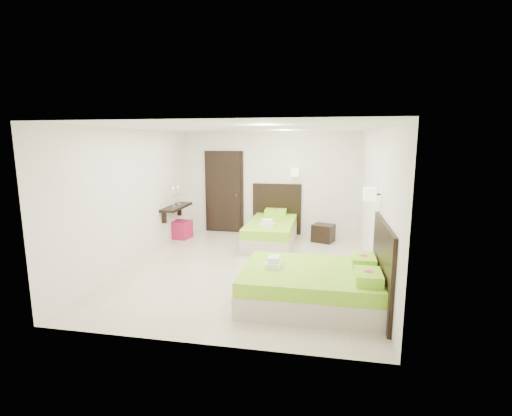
% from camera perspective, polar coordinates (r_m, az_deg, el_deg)
% --- Properties ---
extents(floor, '(5.50, 5.50, 0.00)m').
position_cam_1_polar(floor, '(7.13, -1.25, -9.13)').
color(floor, beige).
rests_on(floor, ground).
extents(bed_single, '(1.25, 2.08, 1.72)m').
position_cam_1_polar(bed_single, '(8.71, 2.42, -3.42)').
color(bed_single, '#BEB3A2').
rests_on(bed_single, ground).
extents(bed_double, '(2.02, 1.72, 1.67)m').
position_cam_1_polar(bed_double, '(5.61, 9.32, -11.50)').
color(bed_double, '#BEB3A2').
rests_on(bed_double, ground).
extents(nightstand, '(0.58, 0.55, 0.42)m').
position_cam_1_polar(nightstand, '(8.99, 10.31, -3.81)').
color(nightstand, black).
rests_on(nightstand, ground).
extents(ottoman, '(0.50, 0.50, 0.43)m').
position_cam_1_polar(ottoman, '(9.35, -11.44, -3.26)').
color(ottoman, '#9D153D').
rests_on(ottoman, ground).
extents(door, '(1.02, 0.15, 2.14)m').
position_cam_1_polar(door, '(9.73, -4.91, 2.43)').
color(door, black).
rests_on(door, ground).
extents(console_shelf, '(0.35, 1.20, 0.78)m').
position_cam_1_polar(console_shelf, '(9.03, -12.18, 0.12)').
color(console_shelf, black).
rests_on(console_shelf, ground).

